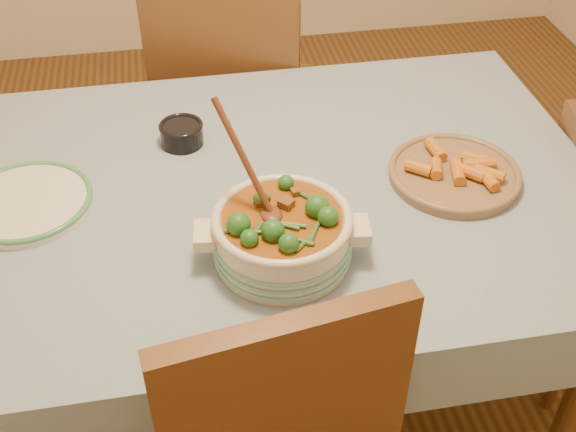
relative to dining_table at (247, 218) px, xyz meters
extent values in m
plane|color=#4A2D15|center=(0.00, 0.00, -0.66)|extent=(4.50, 4.50, 0.00)
cube|color=brown|center=(0.00, 0.00, 0.06)|extent=(1.60, 1.00, 0.05)
cube|color=#7E92A4|center=(0.00, 0.00, 0.09)|extent=(1.68, 1.08, 0.01)
cylinder|color=brown|center=(0.73, 0.43, -0.31)|extent=(0.07, 0.07, 0.70)
cylinder|color=beige|center=(0.04, -0.25, 0.15)|extent=(0.31, 0.31, 0.11)
torus|color=beige|center=(0.04, -0.25, 0.20)|extent=(0.28, 0.28, 0.02)
cube|color=beige|center=(0.20, -0.27, 0.16)|extent=(0.05, 0.08, 0.03)
cube|color=beige|center=(-0.11, -0.23, 0.16)|extent=(0.05, 0.08, 0.03)
cylinder|color=#8F5214|center=(0.04, -0.25, 0.19)|extent=(0.24, 0.24, 0.02)
cylinder|color=silver|center=(-0.49, 0.02, 0.10)|extent=(0.33, 0.33, 0.02)
torus|color=#3E884F|center=(-0.49, 0.02, 0.11)|extent=(0.29, 0.29, 0.01)
cylinder|color=black|center=(-0.13, 0.21, 0.12)|extent=(0.13, 0.13, 0.05)
torus|color=black|center=(-0.13, 0.21, 0.14)|extent=(0.11, 0.11, 0.01)
cylinder|color=black|center=(-0.13, 0.21, 0.13)|extent=(0.09, 0.09, 0.01)
cylinder|color=#806346|center=(0.49, -0.05, 0.10)|extent=(0.40, 0.40, 0.02)
torus|color=#806346|center=(0.49, -0.05, 0.11)|extent=(0.31, 0.31, 0.02)
cube|color=brown|center=(0.07, 0.83, -0.17)|extent=(0.58, 0.58, 0.04)
cube|color=brown|center=(0.01, 0.63, 0.08)|extent=(0.46, 0.17, 0.50)
cylinder|color=brown|center=(0.32, 0.97, -0.42)|extent=(0.04, 0.04, 0.50)
cylinder|color=brown|center=(-0.06, 1.08, -0.42)|extent=(0.04, 0.04, 0.50)
cylinder|color=brown|center=(0.21, 0.58, -0.42)|extent=(0.04, 0.04, 0.50)
cylinder|color=brown|center=(-0.17, 0.70, -0.42)|extent=(0.04, 0.04, 0.50)
cube|color=brown|center=(-0.01, -0.60, 0.05)|extent=(0.45, 0.11, 0.48)
cylinder|color=brown|center=(0.83, -0.22, -0.46)|extent=(0.04, 0.04, 0.41)
cylinder|color=brown|center=(0.88, 0.11, -0.46)|extent=(0.04, 0.04, 0.41)
camera|label=1|loc=(-0.14, -1.32, 1.13)|focal=45.00mm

